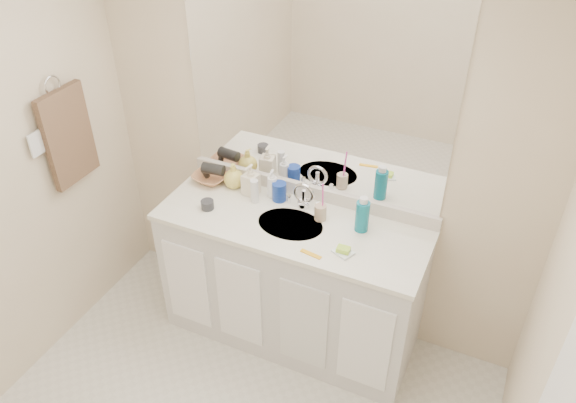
# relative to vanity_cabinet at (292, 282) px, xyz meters

# --- Properties ---
(wall_back) EXTENTS (2.60, 0.02, 2.40)m
(wall_back) POSITION_rel_vanity_cabinet_xyz_m (0.00, 0.28, 0.77)
(wall_back) COLOR beige
(wall_back) RESTS_ON floor
(vanity_cabinet) EXTENTS (1.50, 0.55, 0.85)m
(vanity_cabinet) POSITION_rel_vanity_cabinet_xyz_m (0.00, 0.00, 0.00)
(vanity_cabinet) COLOR silver
(vanity_cabinet) RESTS_ON floor
(countertop) EXTENTS (1.52, 0.57, 0.03)m
(countertop) POSITION_rel_vanity_cabinet_xyz_m (0.00, 0.00, 0.44)
(countertop) COLOR white
(countertop) RESTS_ON vanity_cabinet
(backsplash) EXTENTS (1.52, 0.03, 0.08)m
(backsplash) POSITION_rel_vanity_cabinet_xyz_m (0.00, 0.26, 0.50)
(backsplash) COLOR silver
(backsplash) RESTS_ON countertop
(sink_basin) EXTENTS (0.37, 0.37, 0.02)m
(sink_basin) POSITION_rel_vanity_cabinet_xyz_m (0.00, -0.02, 0.44)
(sink_basin) COLOR beige
(sink_basin) RESTS_ON countertop
(faucet) EXTENTS (0.02, 0.02, 0.11)m
(faucet) POSITION_rel_vanity_cabinet_xyz_m (0.00, 0.16, 0.51)
(faucet) COLOR silver
(faucet) RESTS_ON countertop
(mirror) EXTENTS (1.48, 0.01, 1.20)m
(mirror) POSITION_rel_vanity_cabinet_xyz_m (0.00, 0.27, 1.14)
(mirror) COLOR white
(mirror) RESTS_ON wall_back
(blue_mug) EXTENTS (0.09, 0.09, 0.11)m
(blue_mug) POSITION_rel_vanity_cabinet_xyz_m (-0.15, 0.16, 0.51)
(blue_mug) COLOR #163598
(blue_mug) RESTS_ON countertop
(tan_cup) EXTENTS (0.07, 0.07, 0.09)m
(tan_cup) POSITION_rel_vanity_cabinet_xyz_m (0.13, 0.09, 0.50)
(tan_cup) COLOR tan
(tan_cup) RESTS_ON countertop
(toothbrush) EXTENTS (0.02, 0.04, 0.18)m
(toothbrush) POSITION_rel_vanity_cabinet_xyz_m (0.14, 0.09, 0.60)
(toothbrush) COLOR #F640B6
(toothbrush) RESTS_ON tan_cup
(mouthwash_bottle) EXTENTS (0.09, 0.09, 0.18)m
(mouthwash_bottle) POSITION_rel_vanity_cabinet_xyz_m (0.37, 0.10, 0.54)
(mouthwash_bottle) COLOR #0A6A81
(mouthwash_bottle) RESTS_ON countertop
(soap_dish) EXTENTS (0.12, 0.11, 0.01)m
(soap_dish) POSITION_rel_vanity_cabinet_xyz_m (0.35, -0.13, 0.46)
(soap_dish) COLOR white
(soap_dish) RESTS_ON countertop
(green_soap) EXTENTS (0.07, 0.05, 0.02)m
(green_soap) POSITION_rel_vanity_cabinet_xyz_m (0.35, -0.13, 0.48)
(green_soap) COLOR #B1E738
(green_soap) RESTS_ON soap_dish
(orange_comb) EXTENTS (0.12, 0.04, 0.00)m
(orange_comb) POSITION_rel_vanity_cabinet_xyz_m (0.20, -0.21, 0.46)
(orange_comb) COLOR #FFB01A
(orange_comb) RESTS_ON countertop
(dark_jar) EXTENTS (0.09, 0.09, 0.05)m
(dark_jar) POSITION_rel_vanity_cabinet_xyz_m (-0.49, -0.09, 0.48)
(dark_jar) COLOR #2D2F34
(dark_jar) RESTS_ON countertop
(extra_white_bottle) EXTENTS (0.06, 0.06, 0.14)m
(extra_white_bottle) POSITION_rel_vanity_cabinet_xyz_m (-0.27, 0.09, 0.53)
(extra_white_bottle) COLOR white
(extra_white_bottle) RESTS_ON countertop
(soap_bottle_white) EXTENTS (0.08, 0.08, 0.18)m
(soap_bottle_white) POSITION_rel_vanity_cabinet_xyz_m (-0.21, 0.18, 0.54)
(soap_bottle_white) COLOR white
(soap_bottle_white) RESTS_ON countertop
(soap_bottle_cream) EXTENTS (0.10, 0.10, 0.19)m
(soap_bottle_cream) POSITION_rel_vanity_cabinet_xyz_m (-0.33, 0.15, 0.55)
(soap_bottle_cream) COLOR #F2E4C5
(soap_bottle_cream) RESTS_ON countertop
(soap_bottle_yellow) EXTENTS (0.15, 0.15, 0.15)m
(soap_bottle_yellow) POSITION_rel_vanity_cabinet_xyz_m (-0.46, 0.17, 0.53)
(soap_bottle_yellow) COLOR #E0CD57
(soap_bottle_yellow) RESTS_ON countertop
(wicker_basket) EXTENTS (0.23, 0.23, 0.05)m
(wicker_basket) POSITION_rel_vanity_cabinet_xyz_m (-0.61, 0.17, 0.48)
(wicker_basket) COLOR #B57349
(wicker_basket) RESTS_ON countertop
(hair_dryer) EXTENTS (0.14, 0.08, 0.07)m
(hair_dryer) POSITION_rel_vanity_cabinet_xyz_m (-0.59, 0.17, 0.54)
(hair_dryer) COLOR black
(hair_dryer) RESTS_ON wicker_basket
(towel_ring) EXTENTS (0.01, 0.11, 0.11)m
(towel_ring) POSITION_rel_vanity_cabinet_xyz_m (-1.27, -0.25, 1.12)
(towel_ring) COLOR silver
(towel_ring) RESTS_ON wall_left
(hand_towel) EXTENTS (0.04, 0.32, 0.55)m
(hand_towel) POSITION_rel_vanity_cabinet_xyz_m (-1.25, -0.25, 0.82)
(hand_towel) COLOR #3F2D21
(hand_towel) RESTS_ON towel_ring
(switch_plate) EXTENTS (0.01, 0.08, 0.13)m
(switch_plate) POSITION_rel_vanity_cabinet_xyz_m (-1.27, -0.45, 0.88)
(switch_plate) COLOR white
(switch_plate) RESTS_ON wall_left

